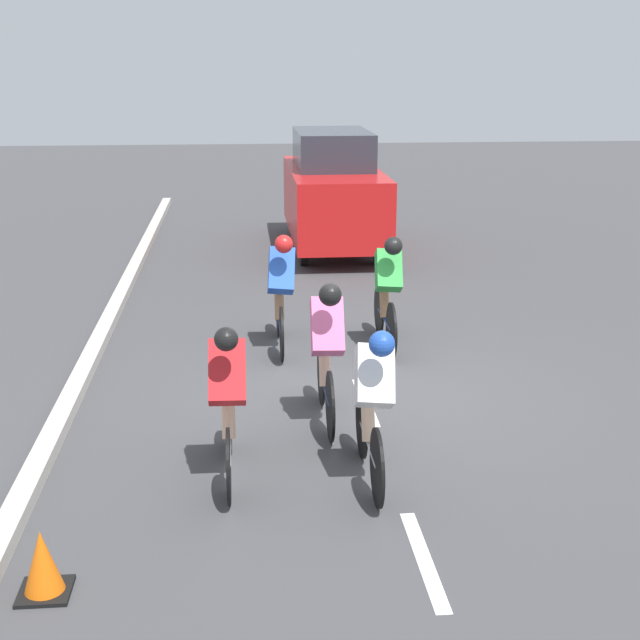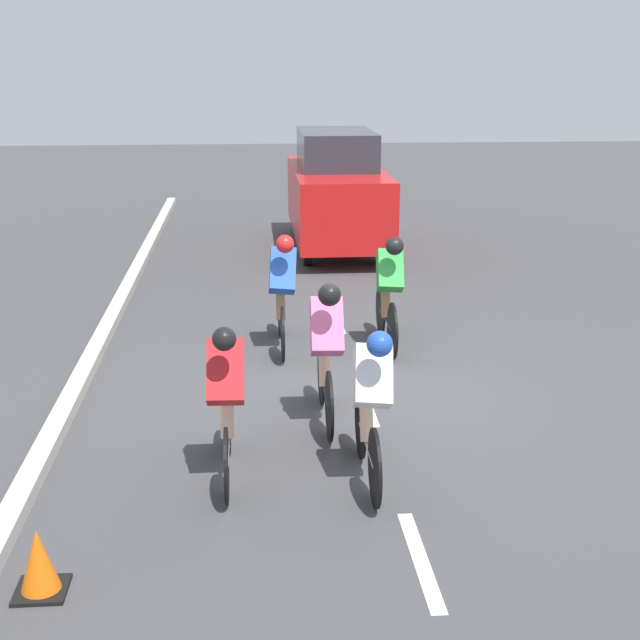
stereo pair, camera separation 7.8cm
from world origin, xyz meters
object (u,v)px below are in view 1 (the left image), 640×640
cyclist_white (373,401)px  cyclist_pink (327,349)px  support_car (333,191)px  cyclist_green (387,289)px  cyclist_blue (281,288)px  cyclist_red (228,398)px  traffic_cone (43,564)px

cyclist_white → cyclist_pink: (0.27, -1.37, 0.03)m
support_car → cyclist_green: bearing=90.4°
cyclist_blue → support_car: support_car is taller
cyclist_white → cyclist_pink: size_ratio=0.98×
cyclist_green → support_car: (0.04, -6.30, 0.34)m
cyclist_red → cyclist_pink: size_ratio=0.99×
support_car → cyclist_pink: bearing=83.7°
cyclist_white → cyclist_red: size_ratio=0.99×
cyclist_blue → traffic_cone: 5.69m
cyclist_pink → cyclist_red: bearing=50.0°
cyclist_blue → cyclist_green: bearing=177.5°
cyclist_white → cyclist_blue: size_ratio=0.95×
cyclist_green → cyclist_red: bearing=60.9°
cyclist_white → cyclist_blue: (0.61, -3.84, 0.03)m
traffic_cone → cyclist_blue: bearing=-109.9°
cyclist_red → cyclist_blue: bearing=-99.9°
cyclist_white → support_car: bearing=-94.0°
cyclist_red → traffic_cone: cyclist_red is taller
cyclist_white → cyclist_blue: bearing=-80.9°
cyclist_green → traffic_cone: size_ratio=3.53×
cyclist_pink → cyclist_green: bearing=-112.8°
cyclist_red → cyclist_green: bearing=-119.1°
support_car → cyclist_blue: bearing=78.1°
cyclist_red → traffic_cone: 2.18m
cyclist_blue → support_car: size_ratio=0.39×
cyclist_red → support_car: 10.09m
cyclist_white → support_car: 10.12m
cyclist_green → traffic_cone: (3.28, 5.26, -0.55)m
cyclist_red → cyclist_white: bearing=171.0°
cyclist_blue → support_car: 6.39m
cyclist_blue → support_car: bearing=-101.9°
cyclist_white → cyclist_pink: 1.39m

